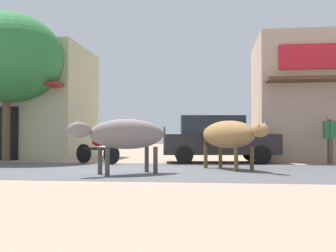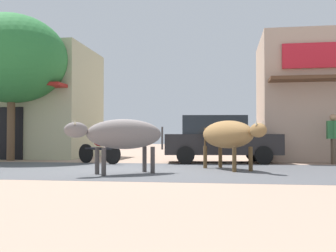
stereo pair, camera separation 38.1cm
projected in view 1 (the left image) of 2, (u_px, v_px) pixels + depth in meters
The scene contains 10 objects.
ground at pixel (137, 170), 10.68m from camera, with size 80.00×80.00×0.00m, color tan.
asphalt_road at pixel (137, 170), 10.68m from camera, with size 72.00×5.51×0.00m, color #4E5054.
storefront_left_cafe at pixel (1, 103), 17.70m from camera, with size 7.80×4.95×4.83m.
storefront_right_club at pixel (333, 99), 16.04m from camera, with size 6.16×4.95×4.89m.
roadside_tree at pixel (7, 58), 14.99m from camera, with size 4.25×4.25×5.63m.
parked_hatchback_car at pixel (217, 139), 13.98m from camera, with size 4.16×2.31×1.64m.
parked_motorcycle at pixel (98, 150), 13.29m from camera, with size 1.77×0.98×1.08m.
cow_near_brown at pixel (126, 135), 9.57m from camera, with size 2.26×1.89×1.34m.
cow_far_dark at pixel (229, 135), 10.90m from camera, with size 1.98×2.48×1.36m.
pedestrian_by_shop at pixel (330, 135), 13.33m from camera, with size 0.41×0.61×1.67m.
Camera 1 is at (2.07, -10.54, 0.90)m, focal length 42.09 mm.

